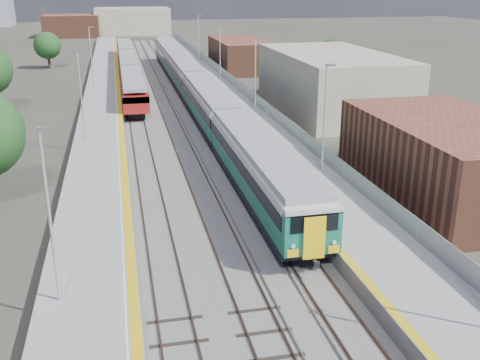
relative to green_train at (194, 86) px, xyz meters
name	(u,v)px	position (x,y,z in m)	size (l,w,h in m)	color
ground	(183,107)	(-1.50, -0.82, -2.31)	(320.00, 320.00, 0.00)	#47443A
ballast_bed	(162,104)	(-3.75, 1.68, -2.28)	(10.50, 155.00, 0.06)	#565451
tracks	(165,100)	(-3.15, 3.36, -2.21)	(8.96, 160.00, 0.17)	#4C3323
platform_right	(224,97)	(3.78, 1.67, -1.78)	(4.70, 155.00, 8.52)	slate
platform_left	(103,102)	(-10.55, 1.67, -1.80)	(4.30, 155.00, 8.52)	slate
green_train	(194,86)	(0.00, 0.00, 0.00)	(2.99, 83.04, 3.29)	black
red_train	(128,66)	(-7.00, 19.79, -0.29)	(2.71, 55.05, 3.42)	black
tree_c	(47,46)	(-19.64, 34.79, 1.45)	(4.41, 4.41, 5.98)	#382619
tree_d	(331,57)	(20.42, 9.72, 1.63)	(4.63, 4.63, 6.28)	#382619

